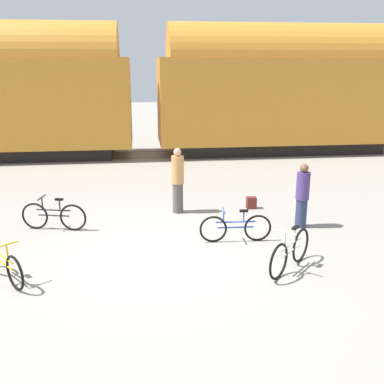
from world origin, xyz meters
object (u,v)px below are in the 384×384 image
object	(u,v)px
bicycle_black	(54,216)
backpack	(251,203)
bicycle_silver	(290,252)
bicycle_blue	(236,228)
bicycle_yellow	(3,263)
person_in_purple	(302,196)
freight_train	(144,87)
person_in_tan	(178,181)

from	to	relation	value
bicycle_black	backpack	xyz separation A→B (m)	(5.39, 1.10, -0.20)
backpack	bicycle_silver	bearing A→B (deg)	-93.05
bicycle_silver	bicycle_blue	bearing A→B (deg)	115.78
bicycle_yellow	person_in_purple	distance (m)	7.14
freight_train	bicycle_yellow	distance (m)	12.81
backpack	bicycle_black	bearing A→B (deg)	-168.42
bicycle_yellow	bicycle_black	size ratio (longest dim) A/B	0.85
bicycle_black	bicycle_blue	distance (m)	4.59
freight_train	bicycle_blue	size ratio (longest dim) A/B	13.79
backpack	bicycle_blue	bearing A→B (deg)	-112.32
person_in_purple	bicycle_black	bearing A→B (deg)	-95.49
bicycle_silver	bicycle_black	bearing A→B (deg)	150.41
bicycle_black	person_in_tan	world-z (taller)	person_in_tan
bicycle_black	bicycle_blue	size ratio (longest dim) A/B	0.97
person_in_tan	person_in_purple	bearing A→B (deg)	-60.18
person_in_purple	person_in_tan	bearing A→B (deg)	-117.61
freight_train	bicycle_yellow	bearing A→B (deg)	-103.93
bicycle_yellow	bicycle_blue	size ratio (longest dim) A/B	0.83
freight_train	person_in_tan	distance (m)	8.70
bicycle_blue	bicycle_black	bearing A→B (deg)	163.26
bicycle_yellow	bicycle_silver	world-z (taller)	bicycle_silver
freight_train	bicycle_blue	world-z (taller)	freight_train
freight_train	bicycle_blue	distance (m)	11.24
person_in_purple	person_in_tan	xyz separation A→B (m)	(-3.04, 1.55, 0.09)
bicycle_yellow	backpack	world-z (taller)	bicycle_yellow
bicycle_blue	person_in_tan	world-z (taller)	person_in_tan
bicycle_silver	person_in_purple	size ratio (longest dim) A/B	0.77
bicycle_silver	person_in_tan	world-z (taller)	person_in_tan
bicycle_black	person_in_purple	xyz separation A→B (m)	(6.28, -0.53, 0.47)
bicycle_black	bicycle_blue	bearing A→B (deg)	-16.74
bicycle_black	bicycle_blue	world-z (taller)	bicycle_black
person_in_purple	backpack	world-z (taller)	person_in_purple
person_in_purple	person_in_tan	distance (m)	3.41
freight_train	backpack	bearing A→B (deg)	-70.97
freight_train	person_in_purple	world-z (taller)	freight_train
freight_train	bicycle_yellow	size ratio (longest dim) A/B	16.69
person_in_purple	person_in_tan	size ratio (longest dim) A/B	0.90
bicycle_silver	backpack	world-z (taller)	bicycle_silver
bicycle_silver	person_in_purple	xyz separation A→B (m)	(1.11, 2.40, 0.45)
freight_train	person_in_tan	bearing A→B (deg)	-85.11
bicycle_black	person_in_tan	bearing A→B (deg)	17.42
person_in_purple	freight_train	bearing A→B (deg)	-159.95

